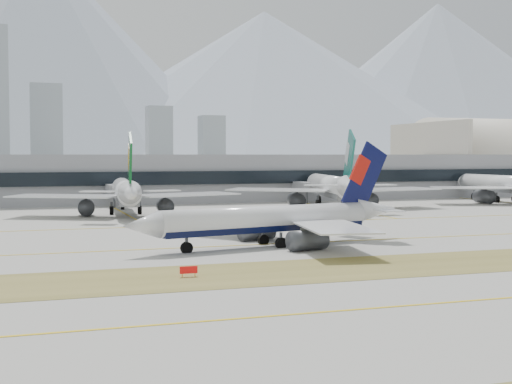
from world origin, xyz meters
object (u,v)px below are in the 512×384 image
object	(u,v)px
widebody_eva	(126,193)
taxiing_airliner	(276,220)
widebody_cathay	(332,188)
terminal	(170,177)
widebody_china_air	(508,185)

from	to	relation	value
widebody_eva	taxiing_airliner	bearing A→B (deg)	-162.69
widebody_cathay	terminal	distance (m)	60.53
taxiing_airliner	widebody_cathay	xyz separation A→B (m)	(43.55, 73.08, 1.51)
widebody_china_air	terminal	xyz separation A→B (m)	(-97.24, 46.11, 2.14)
widebody_cathay	terminal	xyz separation A→B (m)	(-35.67, 48.88, 1.77)
widebody_cathay	widebody_china_air	size ratio (longest dim) A/B	1.04
widebody_china_air	widebody_eva	bearing A→B (deg)	93.90
terminal	taxiing_airliner	bearing A→B (deg)	-93.70
widebody_china_air	terminal	distance (m)	107.64
taxiing_airliner	widebody_china_air	bearing A→B (deg)	-156.80
widebody_eva	widebody_china_air	world-z (taller)	widebody_eva
widebody_eva	widebody_cathay	xyz separation A→B (m)	(58.07, 4.27, 0.35)
taxiing_airliner	widebody_eva	size ratio (longest dim) A/B	0.91
widebody_eva	widebody_china_air	xyz separation A→B (m)	(119.65, 7.03, -0.03)
taxiing_airliner	widebody_cathay	distance (m)	85.09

